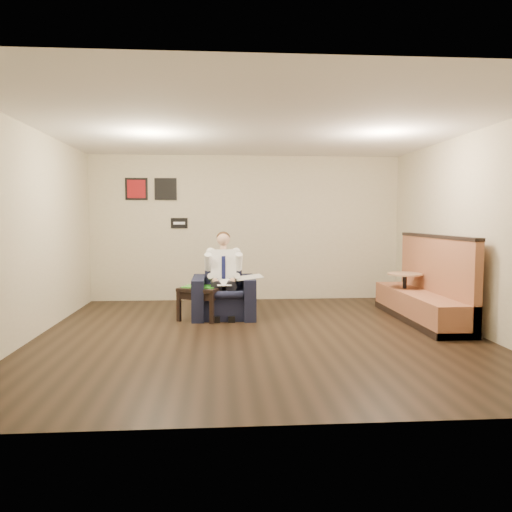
{
  "coord_description": "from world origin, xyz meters",
  "views": [
    {
      "loc": [
        -0.53,
        -6.71,
        1.6
      ],
      "look_at": [
        0.05,
        1.2,
        0.99
      ],
      "focal_mm": 35.0,
      "sensor_mm": 36.0,
      "label": 1
    }
  ],
  "objects": [
    {
      "name": "wall_right",
      "position": [
        3.0,
        0.0,
        1.4
      ],
      "size": [
        0.02,
        6.0,
        2.8
      ],
      "primitive_type": "cube",
      "color": "beige",
      "rests_on": "ground"
    },
    {
      "name": "seating_sign",
      "position": [
        -1.3,
        2.98,
        1.5
      ],
      "size": [
        0.32,
        0.02,
        0.2
      ],
      "primitive_type": "cube",
      "color": "black",
      "rests_on": "wall_back"
    },
    {
      "name": "ground",
      "position": [
        0.0,
        0.0,
        0.0
      ],
      "size": [
        6.0,
        6.0,
        0.0
      ],
      "primitive_type": "plane",
      "color": "black",
      "rests_on": "ground"
    },
    {
      "name": "armchair",
      "position": [
        -0.47,
        1.29,
        0.48
      ],
      "size": [
        0.99,
        0.99,
        0.96
      ],
      "primitive_type": "cube",
      "rotation": [
        0.0,
        0.0,
        0.0
      ],
      "color": "black",
      "rests_on": "ground"
    },
    {
      "name": "art_print_right",
      "position": [
        -1.55,
        2.98,
        2.15
      ],
      "size": [
        0.42,
        0.03,
        0.42
      ],
      "primitive_type": "cube",
      "color": "black",
      "rests_on": "wall_back"
    },
    {
      "name": "wall_left",
      "position": [
        -3.0,
        0.0,
        1.4
      ],
      "size": [
        0.02,
        6.0,
        2.8
      ],
      "primitive_type": "cube",
      "color": "beige",
      "rests_on": "ground"
    },
    {
      "name": "banquette",
      "position": [
        2.59,
        0.76,
        0.66
      ],
      "size": [
        0.61,
        2.57,
        1.32
      ],
      "primitive_type": "cube",
      "color": "#995A3B",
      "rests_on": "ground"
    },
    {
      "name": "coffee_mug",
      "position": [
        -0.55,
        1.18,
        0.57
      ],
      "size": [
        0.12,
        0.12,
        0.11
      ],
      "primitive_type": "cylinder",
      "rotation": [
        0.0,
        0.0,
        -0.42
      ],
      "color": "white",
      "rests_on": "side_table"
    },
    {
      "name": "green_folder",
      "position": [
        -0.83,
        1.13,
        0.52
      ],
      "size": [
        0.6,
        0.5,
        0.01
      ],
      "primitive_type": "cube",
      "rotation": [
        0.0,
        0.0,
        -0.28
      ],
      "color": "green",
      "rests_on": "side_table"
    },
    {
      "name": "cafe_table",
      "position": [
        2.5,
        1.19,
        0.35
      ],
      "size": [
        0.71,
        0.71,
        0.7
      ],
      "primitive_type": "cylinder",
      "rotation": [
        0.0,
        0.0,
        -0.33
      ],
      "color": "#A77D5A",
      "rests_on": "ground"
    },
    {
      "name": "lap_papers",
      "position": [
        -0.47,
        1.06,
        0.59
      ],
      "size": [
        0.24,
        0.33,
        0.01
      ],
      "primitive_type": "cube",
      "rotation": [
        0.0,
        0.0,
        0.07
      ],
      "color": "white",
      "rests_on": "seated_man"
    },
    {
      "name": "art_print_left",
      "position": [
        -2.1,
        2.98,
        2.15
      ],
      "size": [
        0.42,
        0.03,
        0.42
      ],
      "primitive_type": "cube",
      "color": "maroon",
      "rests_on": "wall_back"
    },
    {
      "name": "wall_back",
      "position": [
        0.0,
        3.0,
        1.4
      ],
      "size": [
        6.0,
        0.02,
        2.8
      ],
      "primitive_type": "cube",
      "color": "beige",
      "rests_on": "ground"
    },
    {
      "name": "side_table",
      "position": [
        -0.79,
        1.14,
        0.26
      ],
      "size": [
        0.83,
        0.83,
        0.52
      ],
      "primitive_type": "cube",
      "rotation": [
        0.0,
        0.0,
        -0.42
      ],
      "color": "black",
      "rests_on": "ground"
    },
    {
      "name": "newspaper",
      "position": [
        -0.06,
        1.18,
        0.65
      ],
      "size": [
        0.44,
        0.54,
        0.01
      ],
      "primitive_type": "cube",
      "rotation": [
        0.0,
        0.0,
        0.05
      ],
      "color": "silver",
      "rests_on": "armchair"
    },
    {
      "name": "smartphone",
      "position": [
        -0.66,
        1.28,
        0.52
      ],
      "size": [
        0.18,
        0.16,
        0.01
      ],
      "primitive_type": "cube",
      "rotation": [
        0.0,
        0.0,
        -0.6
      ],
      "color": "black",
      "rests_on": "side_table"
    },
    {
      "name": "wall_front",
      "position": [
        0.0,
        -3.0,
        1.4
      ],
      "size": [
        6.0,
        0.02,
        2.8
      ],
      "primitive_type": "cube",
      "color": "beige",
      "rests_on": "ground"
    },
    {
      "name": "seated_man",
      "position": [
        -0.47,
        1.16,
        0.66
      ],
      "size": [
        0.63,
        0.94,
        1.32
      ],
      "primitive_type": null,
      "rotation": [
        0.0,
        0.0,
        0.0
      ],
      "color": "white",
      "rests_on": "armchair"
    },
    {
      "name": "ceiling",
      "position": [
        0.0,
        0.0,
        2.8
      ],
      "size": [
        6.0,
        6.0,
        0.02
      ],
      "primitive_type": "cube",
      "color": "white",
      "rests_on": "wall_back"
    }
  ]
}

